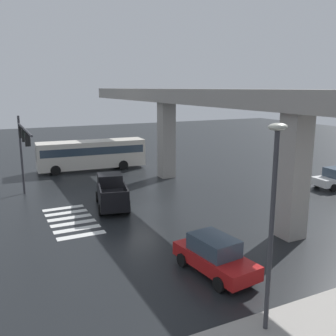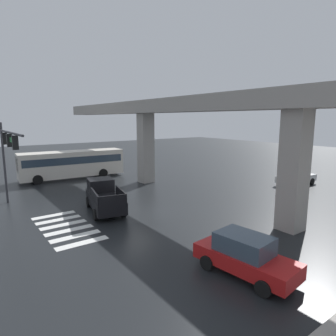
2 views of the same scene
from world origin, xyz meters
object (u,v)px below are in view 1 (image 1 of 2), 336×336
(pickup_truck, at_px, (111,193))
(traffic_signal_mast, at_px, (23,141))
(street_lamp_near_corner, at_px, (273,207))
(city_bus, at_px, (91,153))
(sedan_red, at_px, (215,255))

(pickup_truck, relative_size, traffic_signal_mast, 0.62)
(street_lamp_near_corner, bearing_deg, city_bus, 177.20)
(pickup_truck, bearing_deg, traffic_signal_mast, -123.33)
(pickup_truck, xyz_separation_m, street_lamp_near_corner, (15.95, 0.47, 3.57))
(sedan_red, bearing_deg, traffic_signal_mast, -156.65)
(street_lamp_near_corner, bearing_deg, pickup_truck, -178.31)
(pickup_truck, height_order, city_bus, city_bus)
(city_bus, bearing_deg, pickup_truck, -8.43)
(pickup_truck, distance_m, sedan_red, 11.65)
(city_bus, bearing_deg, street_lamp_near_corner, -2.80)
(city_bus, xyz_separation_m, sedan_red, (24.15, -0.67, -0.87))
(sedan_red, xyz_separation_m, traffic_signal_mast, (-15.08, -6.51, 3.71))
(city_bus, distance_m, traffic_signal_mast, 11.91)
(sedan_red, bearing_deg, street_lamp_near_corner, -9.42)
(traffic_signal_mast, relative_size, street_lamp_near_corner, 1.20)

